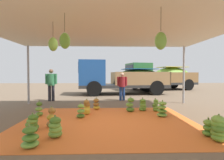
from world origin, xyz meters
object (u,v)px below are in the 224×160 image
at_px(worker_1, 51,82).
at_px(cargo_truck_far, 160,76).
at_px(banana_bunch_0, 81,112).
at_px(banana_bunch_9, 39,110).
at_px(banana_bunch_13, 96,104).
at_px(worker_0, 122,84).
at_px(banana_bunch_6, 87,108).
at_px(banana_bunch_8, 209,128).
at_px(banana_bunch_3, 32,123).
at_px(banana_bunch_11, 51,118).
at_px(banana_bunch_7, 162,110).
at_px(banana_bunch_12, 130,105).
at_px(banana_bunch_1, 30,138).
at_px(banana_bunch_4, 143,105).
at_px(banana_bunch_5, 218,129).
at_px(banana_bunch_2, 156,106).
at_px(cargo_truck_main, 120,77).
at_px(banana_bunch_10, 55,128).

bearing_deg(worker_1, cargo_truck_far, 39.44).
xyz_separation_m(banana_bunch_0, banana_bunch_9, (-1.46, 0.29, 0.02)).
bearing_deg(banana_bunch_13, worker_0, 62.68).
xyz_separation_m(banana_bunch_6, banana_bunch_8, (3.08, -2.27, -0.07)).
relative_size(banana_bunch_3, banana_bunch_11, 0.81).
bearing_deg(worker_1, banana_bunch_7, -37.07).
bearing_deg(banana_bunch_0, banana_bunch_12, 27.19).
height_order(banana_bunch_1, banana_bunch_13, banana_bunch_13).
distance_m(banana_bunch_6, banana_bunch_9, 1.62).
distance_m(banana_bunch_7, worker_0, 3.94).
relative_size(banana_bunch_6, banana_bunch_9, 1.05).
bearing_deg(banana_bunch_12, banana_bunch_8, -61.30).
xyz_separation_m(banana_bunch_4, banana_bunch_8, (0.95, -2.84, -0.04)).
height_order(banana_bunch_5, banana_bunch_9, banana_bunch_5).
distance_m(banana_bunch_4, banana_bunch_8, 3.00).
xyz_separation_m(banana_bunch_7, banana_bunch_13, (-2.30, 1.28, -0.03)).
bearing_deg(banana_bunch_12, banana_bunch_3, -142.22).
bearing_deg(banana_bunch_1, banana_bunch_2, 43.75).
height_order(banana_bunch_9, cargo_truck_main, cargo_truck_main).
xyz_separation_m(banana_bunch_8, banana_bunch_9, (-4.68, 2.08, 0.05)).
relative_size(banana_bunch_12, worker_1, 0.33).
bearing_deg(banana_bunch_10, cargo_truck_far, 63.24).
bearing_deg(banana_bunch_7, cargo_truck_main, 97.63).
relative_size(worker_0, worker_1, 0.89).
height_order(banana_bunch_0, banana_bunch_10, banana_bunch_10).
xyz_separation_m(banana_bunch_0, cargo_truck_far, (5.74, 10.24, 1.06)).
distance_m(banana_bunch_2, cargo_truck_far, 9.84).
xyz_separation_m(banana_bunch_6, banana_bunch_13, (0.28, 0.90, -0.04)).
height_order(banana_bunch_8, banana_bunch_13, banana_bunch_13).
distance_m(banana_bunch_2, banana_bunch_5, 3.08).
distance_m(banana_bunch_6, cargo_truck_main, 6.71).
xyz_separation_m(banana_bunch_8, banana_bunch_11, (-3.87, 0.80, 0.07)).
relative_size(banana_bunch_11, banana_bunch_13, 1.17).
xyz_separation_m(banana_bunch_12, worker_1, (-3.88, 2.87, 0.75)).
height_order(banana_bunch_4, banana_bunch_13, banana_bunch_4).
bearing_deg(worker_0, banana_bunch_13, -117.32).
xyz_separation_m(banana_bunch_7, banana_bunch_10, (-3.04, -1.87, -0.01)).
bearing_deg(banana_bunch_3, worker_0, 61.79).
bearing_deg(banana_bunch_7, banana_bunch_3, -160.10).
height_order(banana_bunch_9, banana_bunch_10, banana_bunch_9).
xyz_separation_m(banana_bunch_11, worker_0, (2.36, 4.83, 0.64)).
bearing_deg(banana_bunch_10, banana_bunch_2, 41.46).
bearing_deg(banana_bunch_1, worker_0, 69.14).
relative_size(banana_bunch_1, banana_bunch_2, 0.92).
distance_m(banana_bunch_6, banana_bunch_13, 0.94).
height_order(banana_bunch_2, banana_bunch_7, banana_bunch_7).
height_order(banana_bunch_5, banana_bunch_8, banana_bunch_5).
bearing_deg(cargo_truck_main, worker_1, -141.47).
bearing_deg(banana_bunch_11, banana_bunch_6, 61.42).
bearing_deg(banana_bunch_10, banana_bunch_5, -5.51).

